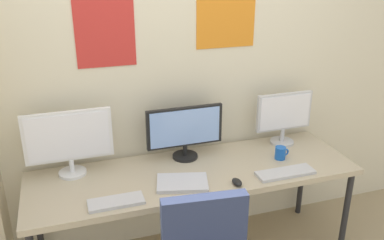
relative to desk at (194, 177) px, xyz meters
name	(u,v)px	position (x,y,z in m)	size (l,w,h in m)	color
wall_back	(176,74)	(0.00, 0.42, 0.61)	(4.60, 0.11, 2.60)	beige
desk	(194,177)	(0.00, 0.00, 0.00)	(2.20, 0.68, 0.74)	tan
monitor_left	(69,140)	(-0.78, 0.21, 0.30)	(0.56, 0.18, 0.44)	silver
monitor_center	(185,130)	(0.00, 0.21, 0.26)	(0.55, 0.18, 0.38)	black
monitor_right	(284,116)	(0.78, 0.21, 0.28)	(0.44, 0.18, 0.40)	silver
keyboard_left	(116,202)	(-0.56, -0.23, 0.06)	(0.33, 0.13, 0.02)	silver
keyboard_right	(285,173)	(0.56, -0.23, 0.06)	(0.40, 0.13, 0.02)	silver
computer_mouse	(237,182)	(0.20, -0.25, 0.07)	(0.06, 0.10, 0.03)	black
laptop_closed	(182,183)	(-0.13, -0.15, 0.06)	(0.32, 0.22, 0.02)	silver
coffee_mug	(281,153)	(0.64, -0.02, 0.10)	(0.11, 0.08, 0.09)	blue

